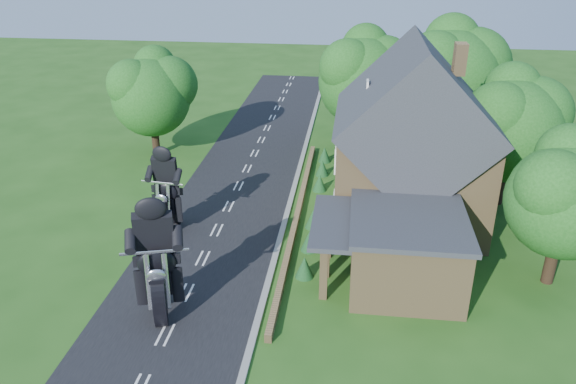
# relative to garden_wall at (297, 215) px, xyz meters

# --- Properties ---
(ground) EXTENTS (120.00, 120.00, 0.00)m
(ground) POSITION_rel_garden_wall_xyz_m (-4.30, -5.00, -0.20)
(ground) COLOR #214D15
(ground) RESTS_ON ground
(road) EXTENTS (7.00, 80.00, 0.02)m
(road) POSITION_rel_garden_wall_xyz_m (-4.30, -5.00, -0.19)
(road) COLOR black
(road) RESTS_ON ground
(kerb) EXTENTS (0.30, 80.00, 0.12)m
(kerb) POSITION_rel_garden_wall_xyz_m (-0.65, -5.00, -0.14)
(kerb) COLOR gray
(kerb) RESTS_ON ground
(garden_wall) EXTENTS (0.30, 22.00, 0.40)m
(garden_wall) POSITION_rel_garden_wall_xyz_m (0.00, 0.00, 0.00)
(garden_wall) COLOR olive
(garden_wall) RESTS_ON ground
(house) EXTENTS (9.54, 8.64, 10.24)m
(house) POSITION_rel_garden_wall_xyz_m (6.19, 1.00, 4.14)
(house) COLOR olive
(house) RESTS_ON ground
(annex) EXTENTS (7.05, 5.94, 3.44)m
(annex) POSITION_rel_garden_wall_xyz_m (5.57, -5.80, 1.57)
(annex) COLOR olive
(annex) RESTS_ON ground
(tree_annex_side) EXTENTS (5.64, 5.20, 7.48)m
(tree_annex_side) POSITION_rel_garden_wall_xyz_m (12.83, -4.90, 4.49)
(tree_annex_side) COLOR black
(tree_annex_side) RESTS_ON ground
(tree_house_right) EXTENTS (6.51, 6.00, 8.40)m
(tree_house_right) POSITION_rel_garden_wall_xyz_m (12.35, 3.62, 4.99)
(tree_house_right) COLOR black
(tree_house_right) RESTS_ON ground
(tree_behind_house) EXTENTS (7.81, 7.20, 10.08)m
(tree_behind_house) POSITION_rel_garden_wall_xyz_m (9.88, 11.14, 6.03)
(tree_behind_house) COLOR black
(tree_behind_house) RESTS_ON ground
(tree_behind_left) EXTENTS (6.94, 6.40, 9.16)m
(tree_behind_left) POSITION_rel_garden_wall_xyz_m (3.86, 12.13, 5.53)
(tree_behind_left) COLOR black
(tree_behind_left) RESTS_ON ground
(tree_far_road) EXTENTS (6.08, 5.60, 7.84)m
(tree_far_road) POSITION_rel_garden_wall_xyz_m (-11.16, 9.11, 4.64)
(tree_far_road) COLOR black
(tree_far_road) RESTS_ON ground
(shrub_a) EXTENTS (0.90, 0.90, 1.10)m
(shrub_a) POSITION_rel_garden_wall_xyz_m (1.00, -6.00, 0.35)
(shrub_a) COLOR #123A1A
(shrub_a) RESTS_ON ground
(shrub_b) EXTENTS (0.90, 0.90, 1.10)m
(shrub_b) POSITION_rel_garden_wall_xyz_m (1.00, -3.50, 0.35)
(shrub_b) COLOR #123A1A
(shrub_b) RESTS_ON ground
(shrub_c) EXTENTS (0.90, 0.90, 1.10)m
(shrub_c) POSITION_rel_garden_wall_xyz_m (1.00, -1.00, 0.35)
(shrub_c) COLOR #123A1A
(shrub_c) RESTS_ON ground
(shrub_d) EXTENTS (0.90, 0.90, 1.10)m
(shrub_d) POSITION_rel_garden_wall_xyz_m (1.00, 4.00, 0.35)
(shrub_d) COLOR #123A1A
(shrub_d) RESTS_ON ground
(shrub_e) EXTENTS (0.90, 0.90, 1.10)m
(shrub_e) POSITION_rel_garden_wall_xyz_m (1.00, 6.50, 0.35)
(shrub_e) COLOR #123A1A
(shrub_e) RESTS_ON ground
(shrub_f) EXTENTS (0.90, 0.90, 1.10)m
(shrub_f) POSITION_rel_garden_wall_xyz_m (1.00, 9.00, 0.35)
(shrub_f) COLOR #123A1A
(shrub_f) RESTS_ON ground
(motorcycle_lead) EXTENTS (0.95, 1.90, 1.72)m
(motorcycle_lead) POSITION_rel_garden_wall_xyz_m (-4.81, -9.71, 0.66)
(motorcycle_lead) COLOR black
(motorcycle_lead) RESTS_ON ground
(motorcycle_follow) EXTENTS (0.59, 1.64, 1.50)m
(motorcycle_follow) POSITION_rel_garden_wall_xyz_m (-6.87, -2.22, 0.55)
(motorcycle_follow) COLOR black
(motorcycle_follow) RESTS_ON ground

